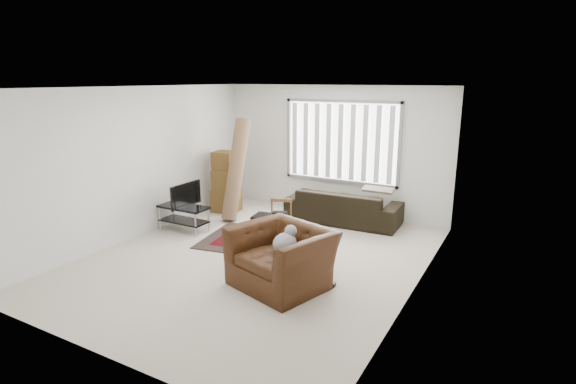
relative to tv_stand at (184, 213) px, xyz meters
The scene contains 11 objects.
room 2.43m from the tv_stand, ahead, with size 6.00×6.02×2.71m.
persian_rug 1.75m from the tv_stand, ahead, with size 2.46×1.85×0.02m.
tv_stand is the anchor object (origin of this frame).
tv 0.36m from the tv_stand, behind, with size 0.79×0.10×0.45m, color black.
subwoofer 1.60m from the tv_stand, 15.95° to the left, with size 0.40×0.40×0.40m, color black.
moving_boxes 1.46m from the tv_stand, 92.88° to the left, with size 0.60×0.56×1.32m.
white_flatpack 1.47m from the tv_stand, 92.67° to the left, with size 0.61×0.09×0.77m, color silver.
rolled_rug 1.41m from the tv_stand, 70.50° to the left, with size 0.31×0.31×2.06m, color brown.
sofa 3.14m from the tv_stand, 38.78° to the left, with size 2.27×0.98×0.87m, color black.
side_chair 1.94m from the tv_stand, 10.55° to the left, with size 0.53×0.53×0.76m.
armchair 3.00m from the tv_stand, 21.98° to the right, with size 1.54×1.43×0.95m.
Camera 1 is at (3.73, -5.69, 2.83)m, focal length 28.00 mm.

